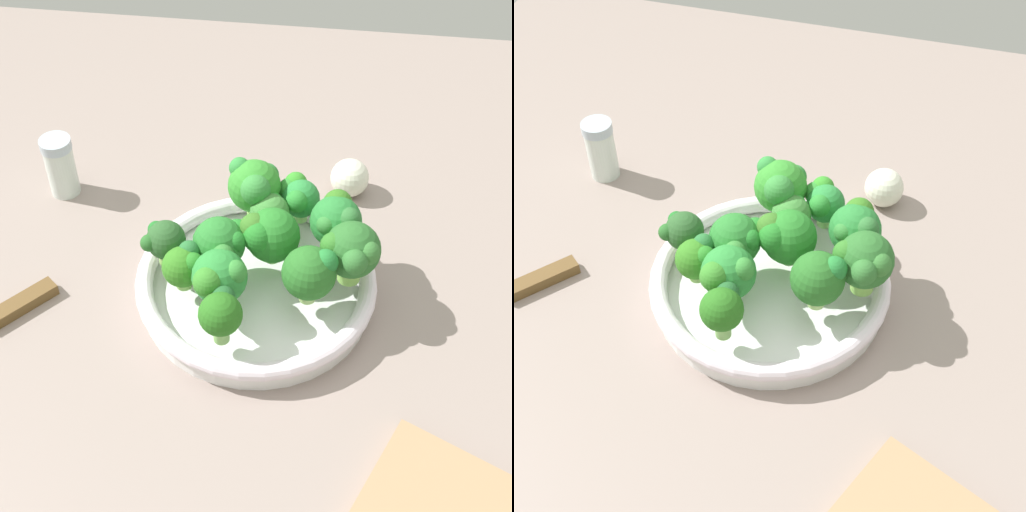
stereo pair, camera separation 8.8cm
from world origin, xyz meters
TOP-DOWN VIEW (x-y plane):
  - ground_plane at (0.00, 0.00)cm, footprint 130.00×130.00cm
  - bowl at (-2.50, 0.64)cm, footprint 29.34×29.34cm
  - broccoli_floret_0 at (-3.67, -1.78)cm, footprint 7.29×6.71cm
  - broccoli_floret_1 at (-0.26, 10.59)cm, footprint 4.90×5.81cm
  - broccoli_floret_2 at (-9.22, 3.68)cm, footprint 6.33×6.29cm
  - broccoli_floret_3 at (8.58, 0.20)cm, footprint 5.22×4.77cm
  - broccoli_floret_4 at (5.48, 3.54)cm, footprint 5.05×5.07cm
  - broccoli_floret_5 at (-11.50, -4.90)cm, footprint 6.33×6.79cm
  - broccoli_floret_6 at (-13.51, 0.46)cm, footprint 7.10×7.68cm
  - broccoli_floret_7 at (1.01, 5.56)cm, footprint 6.44×7.10cm
  - broccoli_floret_8 at (-3.25, -6.29)cm, footprint 4.94×5.03cm
  - broccoli_floret_9 at (1.71, -0.05)cm, footprint 6.75×6.49cm
  - broccoli_floret_10 at (-0.98, -9.71)cm, footprint 6.75×7.78cm
  - broccoli_floret_11 at (-6.50, -9.78)cm, footprint 5.48×6.44cm
  - garlic_bulb at (-12.96, -20.07)cm, footprint 5.37×5.37cm
  - pepper_shaker at (26.77, -15.17)cm, footprint 4.29×4.29cm

SIDE VIEW (x-z plane):
  - ground_plane at x=0.00cm, z-range -2.50..0.00cm
  - bowl at x=-2.50cm, z-range 0.04..4.02cm
  - garlic_bulb at x=-12.96cm, z-range 0.00..5.37cm
  - pepper_shaker at x=26.77cm, z-range 0.06..9.09cm
  - broccoli_floret_4 at x=5.48cm, z-range 4.45..10.24cm
  - broccoli_floret_3 at x=8.58cm, z-range 4.46..10.47cm
  - broccoli_floret_11 at x=-6.50cm, z-range 4.66..10.53cm
  - broccoli_floret_8 at x=-3.25cm, z-range 4.63..10.91cm
  - broccoli_floret_9 at x=1.71cm, z-range 4.36..11.46cm
  - broccoli_floret_1 at x=-0.26cm, z-range 4.84..11.61cm
  - broccoli_floret_0 at x=-3.67cm, z-range 4.56..11.90cm
  - broccoli_floret_7 at x=1.01cm, z-range 4.66..11.96cm
  - broccoli_floret_2 at x=-9.22cm, z-range 4.68..12.25cm
  - broccoli_floret_5 at x=-11.50cm, z-range 4.84..12.56cm
  - broccoli_floret_10 at x=-0.98cm, z-range 4.80..12.93cm
  - broccoli_floret_6 at x=-13.51cm, z-range 4.78..13.00cm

